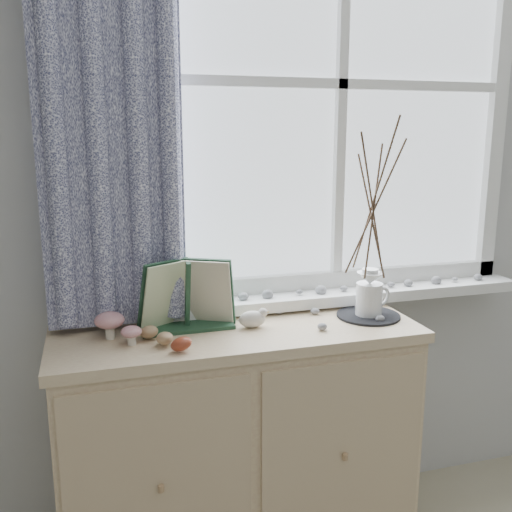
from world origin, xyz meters
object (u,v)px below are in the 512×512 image
(toadstool_cluster, at_px, (115,324))
(twig_pitcher, at_px, (373,203))
(botanical_book, at_px, (188,296))
(sideboard, at_px, (238,445))

(toadstool_cluster, relative_size, twig_pitcher, 0.21)
(botanical_book, xyz_separation_m, twig_pitcher, (0.63, -0.02, 0.28))
(sideboard, height_order, twig_pitcher, twig_pitcher)
(sideboard, xyz_separation_m, twig_pitcher, (0.47, -0.01, 0.82))
(sideboard, distance_m, toadstool_cluster, 0.62)
(botanical_book, bearing_deg, toadstool_cluster, -178.39)
(sideboard, relative_size, twig_pitcher, 1.73)
(botanical_book, bearing_deg, twig_pitcher, -2.70)
(twig_pitcher, bearing_deg, sideboard, 160.18)
(sideboard, bearing_deg, toadstool_cluster, 179.83)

